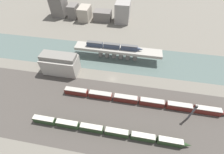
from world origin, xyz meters
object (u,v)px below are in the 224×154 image
Objects in this scene: train_on_bridge at (114,46)px; warehouse_building at (60,64)px; train_yard_mid at (142,101)px; train_yard_near at (107,131)px; signal_tower at (192,113)px.

train_on_bridge is 1.75× the size of warehouse_building.
warehouse_building is (-52.04, 16.14, 4.50)m from train_yard_mid.
train_yard_near is 24.69m from train_yard_mid.
warehouse_building is 1.91× the size of signal_tower.
train_yard_mid is at bearing 51.64° from train_yard_near.
train_yard_mid is at bearing -17.23° from warehouse_building.
warehouse_building reaches higher than train_yard_mid.
train_on_bridge is 0.44× the size of train_yard_mid.
signal_tower reaches higher than train_yard_mid.
train_yard_mid is 54.67m from warehouse_building.
train_yard_mid is 24.44m from signal_tower.
train_yard_near is 41.55m from signal_tower.
train_yard_near is at bearing -44.03° from warehouse_building.
warehouse_building is (-36.72, 35.49, 4.50)m from train_yard_near.
train_on_bridge is 36.69m from warehouse_building.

